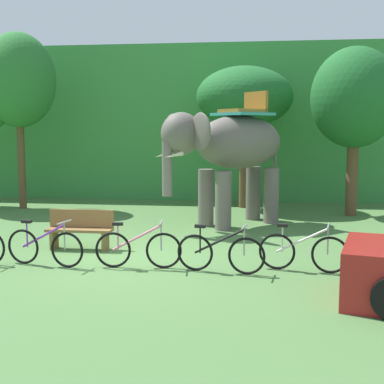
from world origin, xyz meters
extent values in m
plane|color=#4C753D|center=(0.00, 0.00, 0.00)|extent=(80.00, 80.00, 0.00)
cube|color=#3D8E42|center=(0.00, 12.12, 2.95)|extent=(36.00, 6.00, 5.90)
cylinder|color=brown|center=(-5.41, 6.38, 1.47)|extent=(0.25, 0.25, 2.93)
ellipsoid|color=#28702D|center=(-5.41, 6.38, 4.36)|extent=(2.48, 2.48, 3.16)
cylinder|color=brown|center=(2.13, 7.54, 1.44)|extent=(0.31, 0.31, 2.87)
ellipsoid|color=#1E6028|center=(2.13, 7.54, 3.81)|extent=(3.29, 3.29, 2.08)
cylinder|color=brown|center=(5.55, 6.24, 1.14)|extent=(0.36, 0.36, 2.29)
ellipsoid|color=#1E6028|center=(5.55, 6.24, 3.69)|extent=(2.69, 2.69, 3.10)
ellipsoid|color=#665E56|center=(2.10, 4.23, 2.35)|extent=(3.07, 3.00, 1.50)
cylinder|color=#665E56|center=(1.70, 3.34, 0.80)|extent=(0.44, 0.44, 1.60)
cylinder|color=#665E56|center=(1.18, 3.90, 0.80)|extent=(0.44, 0.44, 1.60)
cylinder|color=#665E56|center=(3.02, 4.56, 0.80)|extent=(0.44, 0.44, 1.60)
cylinder|color=#665E56|center=(2.49, 5.13, 0.80)|extent=(0.44, 0.44, 1.60)
ellipsoid|color=#665E56|center=(0.64, 2.86, 2.60)|extent=(1.49, 1.48, 1.10)
ellipsoid|color=#665E56|center=(1.17, 2.51, 2.65)|extent=(0.69, 0.72, 0.96)
ellipsoid|color=#665E56|center=(0.32, 3.42, 2.65)|extent=(0.69, 0.72, 0.96)
cylinder|color=#665E56|center=(0.31, 2.56, 1.70)|extent=(0.26, 0.26, 1.40)
cone|color=beige|center=(0.50, 2.43, 2.05)|extent=(0.49, 0.47, 0.21)
cone|color=beige|center=(0.20, 2.75, 2.05)|extent=(0.49, 0.47, 0.21)
cube|color=teal|center=(2.17, 4.30, 3.13)|extent=(1.86, 1.86, 0.08)
cube|color=olive|center=(2.17, 4.30, 3.22)|extent=(1.42, 1.41, 0.10)
cube|color=olive|center=(2.53, 4.64, 3.50)|extent=(0.69, 0.73, 0.56)
cylinder|color=#665E56|center=(3.13, 5.20, 1.90)|extent=(0.08, 0.08, 0.90)
torus|color=black|center=(-2.06, -0.80, 0.36)|extent=(0.71, 0.17, 0.71)
torus|color=black|center=(-1.08, -0.98, 0.36)|extent=(0.71, 0.17, 0.71)
cylinder|color=purple|center=(-1.59, -0.89, 0.60)|extent=(0.96, 0.21, 0.54)
cylinder|color=purple|center=(-1.96, -0.82, 0.61)|extent=(0.03, 0.03, 0.52)
cube|color=black|center=(-1.96, -0.82, 0.88)|extent=(0.21, 0.13, 0.06)
cylinder|color=#9E9EA3|center=(-1.12, -0.97, 0.64)|extent=(0.03, 0.03, 0.55)
cylinder|color=#9E9EA3|center=(-1.12, -0.97, 0.91)|extent=(0.12, 0.52, 0.03)
torus|color=black|center=(-0.18, -0.86, 0.36)|extent=(0.71, 0.10, 0.71)
torus|color=black|center=(0.82, -0.80, 0.36)|extent=(0.71, 0.10, 0.71)
cylinder|color=pink|center=(0.30, -0.83, 0.60)|extent=(0.97, 0.11, 0.54)
cylinder|color=pink|center=(-0.08, -0.86, 0.61)|extent=(0.03, 0.03, 0.52)
cube|color=black|center=(-0.08, -0.86, 0.88)|extent=(0.21, 0.11, 0.06)
cylinder|color=#9E9EA3|center=(0.77, -0.80, 0.64)|extent=(0.03, 0.03, 0.55)
cylinder|color=#9E9EA3|center=(0.77, -0.80, 0.91)|extent=(0.07, 0.52, 0.03)
torus|color=black|center=(1.45, -0.88, 0.36)|extent=(0.71, 0.16, 0.71)
torus|color=black|center=(2.43, -1.03, 0.36)|extent=(0.71, 0.16, 0.71)
cylinder|color=black|center=(1.92, -0.95, 0.60)|extent=(0.97, 0.19, 0.54)
cylinder|color=black|center=(1.55, -0.90, 0.61)|extent=(0.03, 0.03, 0.52)
cube|color=black|center=(1.55, -0.90, 0.88)|extent=(0.21, 0.13, 0.06)
cylinder|color=#9E9EA3|center=(2.39, -1.03, 0.64)|extent=(0.03, 0.03, 0.55)
cylinder|color=#9E9EA3|center=(2.39, -1.03, 0.91)|extent=(0.11, 0.52, 0.03)
torus|color=black|center=(3.01, -0.59, 0.36)|extent=(0.71, 0.17, 0.71)
torus|color=black|center=(4.00, -0.76, 0.36)|extent=(0.71, 0.17, 0.71)
cylinder|color=silver|center=(3.48, -0.67, 0.60)|extent=(0.96, 0.20, 0.54)
cylinder|color=silver|center=(3.11, -0.61, 0.61)|extent=(0.03, 0.03, 0.52)
cube|color=black|center=(3.11, -0.61, 0.88)|extent=(0.21, 0.13, 0.06)
cylinder|color=#9E9EA3|center=(3.95, -0.75, 0.64)|extent=(0.03, 0.03, 0.55)
cylinder|color=#9E9EA3|center=(3.95, -0.75, 0.91)|extent=(0.12, 0.52, 0.03)
cube|color=brown|center=(-1.36, 0.57, 0.45)|extent=(1.50, 0.41, 0.06)
cube|color=brown|center=(-1.36, 0.75, 0.69)|extent=(1.50, 0.07, 0.40)
cube|color=brown|center=(-0.76, 0.57, 0.23)|extent=(0.08, 0.36, 0.45)
cube|color=brown|center=(-1.96, 0.56, 0.23)|extent=(0.08, 0.36, 0.45)
camera|label=1|loc=(2.62, -10.67, 2.71)|focal=49.11mm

